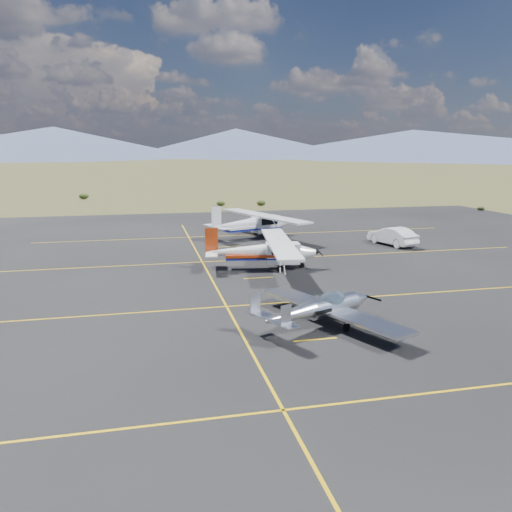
{
  "coord_description": "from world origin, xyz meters",
  "views": [
    {
      "loc": [
        -10.02,
        -22.91,
        8.09
      ],
      "look_at": [
        -3.3,
        6.89,
        1.6
      ],
      "focal_mm": 35.0,
      "sensor_mm": 36.0,
      "label": 1
    }
  ],
  "objects_px": {
    "aircraft_low_wing": "(322,308)",
    "aircraft_plain": "(253,223)",
    "aircraft_cessna": "(263,251)",
    "sedan": "(392,236)"
  },
  "relations": [
    {
      "from": "aircraft_cessna",
      "to": "aircraft_plain",
      "type": "bearing_deg",
      "value": 89.49
    },
    {
      "from": "aircraft_plain",
      "to": "aircraft_low_wing",
      "type": "bearing_deg",
      "value": -115.56
    },
    {
      "from": "aircraft_low_wing",
      "to": "sedan",
      "type": "bearing_deg",
      "value": 30.12
    },
    {
      "from": "aircraft_cessna",
      "to": "aircraft_plain",
      "type": "height_order",
      "value": "aircraft_plain"
    },
    {
      "from": "sedan",
      "to": "aircraft_low_wing",
      "type": "bearing_deg",
      "value": 39.41
    },
    {
      "from": "aircraft_cessna",
      "to": "aircraft_plain",
      "type": "distance_m",
      "value": 12.63
    },
    {
      "from": "aircraft_low_wing",
      "to": "aircraft_cessna",
      "type": "bearing_deg",
      "value": 65.76
    },
    {
      "from": "aircraft_low_wing",
      "to": "aircraft_plain",
      "type": "xyz_separation_m",
      "value": [
        2.04,
        24.35,
        0.51
      ]
    },
    {
      "from": "aircraft_cessna",
      "to": "sedan",
      "type": "xyz_separation_m",
      "value": [
        13.04,
        6.21,
        -0.5
      ]
    },
    {
      "from": "aircraft_low_wing",
      "to": "aircraft_plain",
      "type": "bearing_deg",
      "value": 61.22
    }
  ]
}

